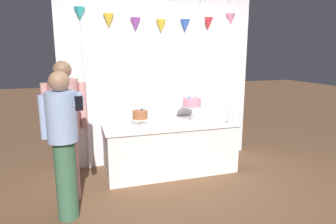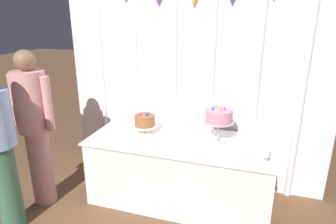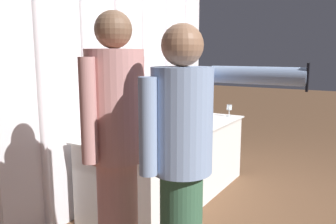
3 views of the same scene
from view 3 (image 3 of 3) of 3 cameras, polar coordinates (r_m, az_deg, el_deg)
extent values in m
plane|color=brown|center=(3.58, 1.91, -14.03)|extent=(24.00, 24.00, 0.00)
cube|color=white|center=(3.60, -6.17, 7.54)|extent=(3.06, 0.04, 2.62)
cylinder|color=white|center=(2.76, -20.54, 6.40)|extent=(0.06, 0.06, 2.62)
cylinder|color=white|center=(3.07, -13.72, 6.99)|extent=(0.05, 0.05, 2.62)
cylinder|color=white|center=(3.41, -8.15, 7.39)|extent=(0.09, 0.09, 2.62)
cylinder|color=white|center=(3.76, -3.90, 7.66)|extent=(0.09, 0.09, 2.62)
cylinder|color=white|center=(4.16, -0.08, 7.86)|extent=(0.10, 0.10, 2.62)
cylinder|color=white|center=(4.57, 3.02, 7.99)|extent=(0.07, 0.07, 2.62)
cube|color=white|center=(3.50, 0.50, -8.39)|extent=(1.88, 0.79, 0.71)
cube|color=white|center=(3.41, 0.51, -2.60)|extent=(1.93, 0.84, 0.01)
cylinder|color=silver|center=(3.09, -4.51, -3.65)|extent=(0.15, 0.15, 0.01)
cylinder|color=silver|center=(3.08, -4.52, -2.88)|extent=(0.02, 0.02, 0.07)
cylinder|color=silver|center=(3.07, -4.53, -2.12)|extent=(0.27, 0.27, 0.01)
cylinder|color=#995633|center=(3.06, -4.55, -0.94)|extent=(0.22, 0.22, 0.12)
sphere|color=blue|center=(3.06, -4.24, 0.58)|extent=(0.04, 0.04, 0.04)
sphere|color=pink|center=(3.00, -4.94, 0.30)|extent=(0.03, 0.03, 0.03)
cylinder|color=#B2B2B7|center=(3.75, 2.64, -1.27)|extent=(0.16, 0.16, 0.01)
cylinder|color=#B2B2B7|center=(3.73, 2.66, 0.42)|extent=(0.02, 0.02, 0.21)
cylinder|color=#B2B2B7|center=(3.72, 2.67, 2.11)|extent=(0.31, 0.31, 0.01)
cylinder|color=pink|center=(3.71, 2.68, 3.12)|extent=(0.27, 0.27, 0.12)
cone|color=blue|center=(3.74, 3.12, 4.46)|extent=(0.03, 0.03, 0.05)
sphere|color=pink|center=(3.72, 2.28, 4.25)|extent=(0.02, 0.02, 0.02)
cone|color=#2DB2B7|center=(3.68, 1.94, 4.38)|extent=(0.03, 0.03, 0.04)
cone|color=blue|center=(3.63, 2.70, 4.34)|extent=(0.03, 0.03, 0.05)
cone|color=orange|center=(3.70, 3.26, 4.37)|extent=(0.03, 0.03, 0.04)
cylinder|color=silver|center=(4.04, 10.08, -0.68)|extent=(0.06, 0.06, 0.00)
cylinder|color=silver|center=(4.03, 10.09, -0.15)|extent=(0.01, 0.01, 0.07)
cylinder|color=silver|center=(4.02, 10.12, 0.77)|extent=(0.06, 0.06, 0.06)
cylinder|color=beige|center=(2.84, -6.30, -4.78)|extent=(0.05, 0.05, 0.02)
sphere|color=#F9CC4C|center=(2.83, -6.30, -4.38)|extent=(0.01, 0.01, 0.01)
cylinder|color=beige|center=(3.06, -0.15, -3.65)|extent=(0.05, 0.05, 0.02)
sphere|color=#F9CC4C|center=(3.06, -0.15, -3.29)|extent=(0.01, 0.01, 0.01)
cylinder|color=beige|center=(4.02, 6.59, -0.54)|extent=(0.05, 0.05, 0.02)
sphere|color=#F9CC4C|center=(4.01, 6.60, -0.25)|extent=(0.01, 0.01, 0.01)
cylinder|color=#D6938E|center=(1.91, -8.73, 1.07)|extent=(0.33, 0.33, 0.61)
sphere|color=#846047|center=(1.90, -9.05, 13.34)|extent=(0.20, 0.20, 0.20)
cube|color=#664C84|center=(1.82, -5.26, 1.68)|extent=(0.04, 0.01, 0.39)
cylinder|color=#D6938E|center=(1.77, -13.06, 0.14)|extent=(0.08, 0.08, 0.54)
cylinder|color=#D6938E|center=(2.07, -5.03, 1.68)|extent=(0.08, 0.08, 0.54)
cylinder|color=#93ADD6|center=(1.66, 2.30, -1.38)|extent=(0.40, 0.40, 0.51)
sphere|color=#A37556|center=(1.63, 2.39, 11.01)|extent=(0.20, 0.20, 0.20)
cube|color=maroon|center=(1.60, 6.55, -0.95)|extent=(0.04, 0.02, 0.33)
cylinder|color=#93ADD6|center=(1.56, -3.36, -2.47)|extent=(0.08, 0.08, 0.45)
cylinder|color=#93ADD6|center=(1.68, 14.49, 5.88)|extent=(0.08, 0.45, 0.08)
cube|color=black|center=(1.63, 22.13, 5.37)|extent=(0.06, 0.02, 0.12)
camera|label=1|loc=(2.77, 86.74, 7.20)|focal=30.88mm
camera|label=2|loc=(3.77, 48.33, 14.79)|focal=31.15mm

